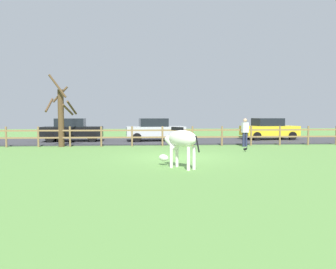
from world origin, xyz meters
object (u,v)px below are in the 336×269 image
Objects in this scene: zebra at (181,141)px; parked_car_yellow at (269,129)px; parked_car_black at (72,130)px; parked_car_silver at (155,129)px; crow_on_grass at (245,149)px; bare_tree at (61,115)px; visitor_near_fence at (245,131)px.

parked_car_yellow is (7.91, 12.10, -0.08)m from zebra.
parked_car_yellow is (14.06, 0.60, 0.00)m from parked_car_black.
parked_car_yellow is 1.00× the size of parked_car_silver.
parked_car_black reaches higher than crow_on_grass.
bare_tree reaches higher than parked_car_yellow.
visitor_near_fence reaches higher than parked_car_yellow.
parked_car_silver is 6.48m from visitor_near_fence.
crow_on_grass is 0.05× the size of parked_car_black.
bare_tree is at bearing 176.39° from visitor_near_fence.
zebra is 0.39× the size of parked_car_black.
zebra is (6.02, -8.06, -0.93)m from bare_tree.
parked_car_silver is at bearing 141.87° from visitor_near_fence.
parked_car_black is at bearing 118.13° from zebra.
parked_car_black is at bearing 146.34° from crow_on_grass.
zebra is 8.70m from visitor_near_fence.
visitor_near_fence is at bearing 58.04° from zebra.
parked_car_silver is at bearing 31.10° from bare_tree.
zebra is 0.38× the size of parked_car_silver.
parked_car_silver is (-0.49, 11.39, -0.08)m from zebra.
crow_on_grass is 8.34m from parked_car_yellow.
bare_tree is 6.53m from parked_car_silver.
visitor_near_fence is at bearing -38.13° from parked_car_silver.
parked_car_black is (-9.98, 6.64, 0.72)m from crow_on_grass.
parked_car_silver reaches higher than crow_on_grass.
zebra is 13.04m from parked_car_black.
visitor_near_fence is (5.10, -4.00, 0.06)m from parked_car_silver.
bare_tree is 3.60m from parked_car_black.
visitor_near_fence is (10.63, -0.67, -0.95)m from bare_tree.
visitor_near_fence is (4.61, 7.39, -0.02)m from zebra.
visitor_near_fence is at bearing -125.02° from parked_car_yellow.
parked_car_black is (-0.13, 3.45, -1.01)m from bare_tree.
visitor_near_fence reaches higher than crow_on_grass.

